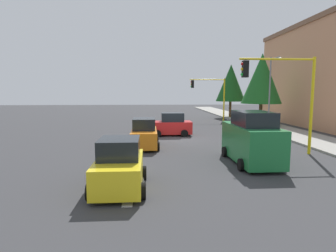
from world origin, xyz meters
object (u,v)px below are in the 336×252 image
car_red (171,125)px  car_yellow (119,166)px  traffic_signal_near_left (284,86)px  delivery_van_green (251,139)px  tree_roadside_far (231,83)px  street_lamp_curbside (272,86)px  tree_roadside_mid (262,79)px  traffic_signal_far_left (210,91)px  car_orange (144,134)px

car_red → car_yellow: same height
traffic_signal_near_left → delivery_van_green: size_ratio=1.21×
tree_roadside_far → car_yellow: (29.52, -12.91, -4.12)m
traffic_signal_near_left → car_red: traffic_signal_near_left is taller
street_lamp_curbside → tree_roadside_mid: bearing=169.7°
tree_roadside_far → car_yellow: tree_roadside_far is taller
traffic_signal_far_left → car_yellow: traffic_signal_far_left is taller
delivery_van_green → car_orange: delivery_van_green is taller
traffic_signal_near_left → car_red: size_ratio=1.59×
tree_roadside_mid → tree_roadside_far: 10.01m
traffic_signal_near_left → car_yellow: size_ratio=1.60×
car_orange → traffic_signal_near_left: bearing=71.1°
traffic_signal_far_left → car_orange: 19.27m
tree_roadside_mid → delivery_van_green: (15.93, -6.85, -3.90)m
traffic_signal_near_left → car_yellow: traffic_signal_near_left is taller
tree_roadside_far → car_orange: tree_roadside_far is taller
car_yellow → tree_roadside_mid: bearing=145.5°
tree_roadside_far → car_red: tree_roadside_far is taller
traffic_signal_far_left → traffic_signal_near_left: 20.00m
traffic_signal_near_left → tree_roadside_far: bearing=171.0°
traffic_signal_near_left → car_orange: size_ratio=1.45×
car_yellow → car_orange: 8.40m
tree_roadside_mid → delivery_van_green: bearing=-23.3°
traffic_signal_far_left → car_red: 13.75m
street_lamp_curbside → car_orange: 14.03m
traffic_signal_near_left → street_lamp_curbside: street_lamp_curbside is taller
tree_roadside_mid → car_orange: size_ratio=1.96×
traffic_signal_far_left → car_red: bearing=-26.7°
tree_roadside_far → car_orange: (21.16, -12.09, -4.12)m
traffic_signal_far_left → delivery_van_green: 22.23m
delivery_van_green → tree_roadside_far: bearing=166.2°
tree_roadside_far → tree_roadside_mid: bearing=2.9°
street_lamp_curbside → delivery_van_green: size_ratio=1.46×
traffic_signal_far_left → traffic_signal_near_left: (20.00, 0.06, 0.23)m
tree_roadside_far → delivery_van_green: size_ratio=1.59×
delivery_van_green → car_yellow: delivery_van_green is taller
traffic_signal_far_left → street_lamp_curbside: street_lamp_curbside is taller
tree_roadside_far → delivery_van_green: tree_roadside_far is taller
car_orange → tree_roadside_mid: bearing=131.6°
traffic_signal_far_left → car_red: traffic_signal_far_left is taller
traffic_signal_near_left → delivery_van_green: traffic_signal_near_left is taller
traffic_signal_far_left → street_lamp_curbside: size_ratio=0.78×
traffic_signal_near_left → car_yellow: bearing=-58.8°
traffic_signal_far_left → tree_roadside_far: (-4.00, 3.84, 1.14)m
tree_roadside_mid → car_yellow: bearing=-34.5°
tree_roadside_mid → car_yellow: (19.52, -13.41, -4.29)m
car_red → car_orange: 5.62m
street_lamp_curbside → car_red: 10.29m
tree_roadside_mid → car_yellow: size_ratio=2.17×
tree_roadside_far → car_yellow: 32.49m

